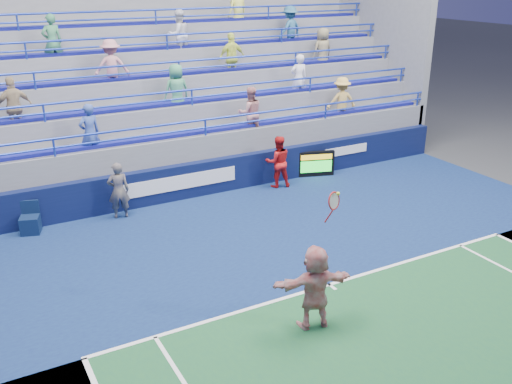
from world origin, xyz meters
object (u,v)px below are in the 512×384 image
line_judge (119,191)px  serve_speed_board (316,164)px  judge_chair (30,223)px  ball_girl (278,162)px  tennis_player (315,287)px

line_judge → serve_speed_board: bearing=-167.4°
judge_chair → ball_girl: 7.67m
judge_chair → line_judge: size_ratio=0.52×
serve_speed_board → judge_chair: size_ratio=1.46×
tennis_player → ball_girl: bearing=64.5°
judge_chair → line_judge: (2.41, -0.15, 0.55)m
tennis_player → line_judge: tennis_player is taller
serve_speed_board → judge_chair: serve_speed_board is taller
serve_speed_board → line_judge: 6.90m
serve_speed_board → ball_girl: ball_girl is taller
judge_chair → ball_girl: size_ratio=0.51×
judge_chair → tennis_player: size_ratio=0.31×
judge_chair → ball_girl: ball_girl is taller
serve_speed_board → tennis_player: 8.91m
judge_chair → tennis_player: (4.26, -7.23, 0.60)m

